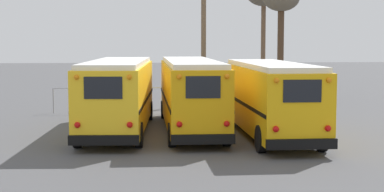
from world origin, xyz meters
TOP-DOWN VIEW (x-y plane):
  - ground_plane at (0.00, 0.00)m, footprint 160.00×160.00m
  - school_bus_0 at (-3.24, 0.79)m, footprint 3.11×10.54m
  - school_bus_1 at (0.00, 1.07)m, footprint 2.52×10.97m
  - school_bus_2 at (3.24, -1.04)m, footprint 2.71×9.59m
  - utility_pole at (1.64, 12.24)m, footprint 1.80×0.32m
  - bare_tree_0 at (7.09, 14.17)m, footprint 2.50×2.50m
  - fence_line at (0.00, 7.87)m, footprint 14.54×0.06m

SIDE VIEW (x-z plane):
  - ground_plane at x=0.00m, z-range 0.00..0.00m
  - fence_line at x=0.00m, z-range 0.27..1.69m
  - school_bus_2 at x=3.24m, z-range 0.14..3.29m
  - school_bus_1 at x=0.00m, z-range 0.13..3.34m
  - school_bus_0 at x=-3.24m, z-range 0.14..3.34m
  - utility_pole at x=1.64m, z-range 0.12..9.56m
  - bare_tree_0 at x=7.09m, z-range 2.66..10.56m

